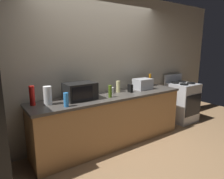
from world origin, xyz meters
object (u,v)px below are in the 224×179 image
at_px(bottle_hot_sauce, 32,96).
at_px(bottle_spray_cleaner, 66,100).
at_px(stove_range, 182,102).
at_px(microwave, 80,91).
at_px(bottle_olive_oil, 110,91).
at_px(toaster_oven, 143,84).
at_px(bottle_dish_soap, 150,80).
at_px(paper_towel_roll, 48,96).
at_px(bottle_vinegar, 118,87).
at_px(mug_white, 111,90).
at_px(cordless_phone, 130,88).

xyz_separation_m(bottle_hot_sauce, bottle_spray_cleaner, (0.37, -0.34, -0.04)).
relative_size(stove_range, microwave, 2.25).
relative_size(bottle_hot_sauce, bottle_olive_oil, 1.39).
relative_size(toaster_oven, bottle_dish_soap, 1.28).
height_order(stove_range, bottle_olive_oil, bottle_olive_oil).
relative_size(paper_towel_roll, bottle_spray_cleaner, 1.35).
distance_m(microwave, toaster_oven, 1.37).
relative_size(bottle_vinegar, bottle_hot_sauce, 0.74).
bearing_deg(bottle_olive_oil, paper_towel_roll, 170.88).
distance_m(stove_range, toaster_oven, 1.33).
bearing_deg(toaster_oven, bottle_spray_cleaner, -171.41).
xyz_separation_m(bottle_hot_sauce, mug_white, (1.36, -0.01, -0.09)).
distance_m(paper_towel_roll, cordless_phone, 1.50).
bearing_deg(bottle_spray_cleaner, stove_range, 3.86).
height_order(toaster_oven, mug_white, toaster_oven).
xyz_separation_m(cordless_phone, bottle_vinegar, (-0.18, 0.14, 0.03)).
bearing_deg(bottle_dish_soap, bottle_olive_oil, -165.82).
xyz_separation_m(paper_towel_roll, mug_white, (1.17, 0.09, -0.08)).
bearing_deg(mug_white, bottle_dish_soap, 3.79).
xyz_separation_m(microwave, bottle_vinegar, (0.81, 0.08, -0.03)).
distance_m(paper_towel_roll, bottle_spray_cleaner, 0.31).
bearing_deg(mug_white, cordless_phone, -22.61).
height_order(microwave, toaster_oven, microwave).
relative_size(toaster_oven, bottle_hot_sauce, 1.20).
relative_size(stove_range, bottle_hot_sauce, 3.82).
xyz_separation_m(toaster_oven, bottle_hot_sauce, (-2.07, 0.08, 0.04)).
bearing_deg(bottle_dish_soap, paper_towel_roll, -176.00).
xyz_separation_m(bottle_dish_soap, bottle_vinegar, (-0.89, -0.07, -0.03)).
height_order(toaster_oven, cordless_phone, toaster_oven).
height_order(bottle_spray_cleaner, mug_white, bottle_spray_cleaner).
bearing_deg(microwave, bottle_hot_sauce, 172.44).
distance_m(stove_range, bottle_dish_soap, 1.07).
bearing_deg(bottle_hot_sauce, bottle_dish_soap, 1.52).
bearing_deg(bottle_olive_oil, microwave, 161.70).
distance_m(microwave, bottle_hot_sauce, 0.71).
bearing_deg(bottle_vinegar, bottle_dish_soap, 4.66).
relative_size(bottle_vinegar, bottle_spray_cleaner, 1.05).
xyz_separation_m(bottle_dish_soap, mug_white, (-1.05, -0.07, -0.08)).
xyz_separation_m(microwave, cordless_phone, (0.99, -0.05, -0.06)).
bearing_deg(bottle_spray_cleaner, bottle_vinegar, 16.00).
relative_size(bottle_dish_soap, bottle_vinegar, 1.27).
xyz_separation_m(microwave, toaster_oven, (1.37, 0.01, -0.03)).
height_order(toaster_oven, paper_towel_roll, paper_towel_roll).
xyz_separation_m(stove_range, bottle_vinegar, (-1.77, 0.13, 0.54)).
relative_size(paper_towel_roll, bottle_dish_soap, 1.02).
relative_size(microwave, paper_towel_roll, 1.78).
distance_m(cordless_phone, bottle_olive_oil, 0.53).
distance_m(toaster_oven, bottle_spray_cleaner, 1.72).
bearing_deg(bottle_olive_oil, mug_white, 52.52).
distance_m(microwave, cordless_phone, 0.99).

